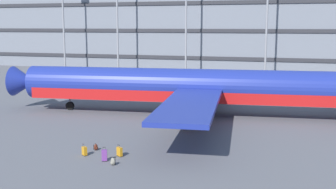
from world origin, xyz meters
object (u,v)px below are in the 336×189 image
object	(u,v)px
airliner	(196,87)
suitcase_red	(120,151)
backpack_purple	(113,162)
suitcase_upright	(84,151)
suitcase_black	(104,155)
backpack_scuffed	(96,147)

from	to	relation	value
airliner	suitcase_red	distance (m)	15.61
suitcase_red	airliner	bearing A→B (deg)	81.97
backpack_purple	airliner	bearing A→B (deg)	83.83
suitcase_red	suitcase_upright	distance (m)	2.53
suitcase_black	backpack_scuffed	size ratio (longest dim) A/B	1.92
suitcase_upright	airliner	bearing A→B (deg)	73.65
suitcase_black	suitcase_upright	bearing A→B (deg)	158.18
airliner	backpack_purple	size ratio (longest dim) A/B	72.59
suitcase_upright	backpack_scuffed	bearing A→B (deg)	81.28
suitcase_upright	backpack_scuffed	world-z (taller)	suitcase_upright
suitcase_black	backpack_purple	bearing A→B (deg)	-34.90
suitcase_upright	backpack_purple	world-z (taller)	suitcase_upright
suitcase_black	suitcase_upright	xyz separation A→B (m)	(-1.90, 0.76, -0.08)
suitcase_black	backpack_purple	distance (m)	1.09
airliner	backpack_scuffed	xyz separation A→B (m)	(-4.41, -14.37, -2.63)
airliner	suitcase_upright	bearing A→B (deg)	-106.35
backpack_purple	suitcase_black	bearing A→B (deg)	145.10
airliner	suitcase_upright	size ratio (longest dim) A/B	47.04
suitcase_upright	suitcase_red	bearing A→B (deg)	11.75
suitcase_red	backpack_scuffed	size ratio (longest dim) A/B	1.62
suitcase_red	suitcase_upright	world-z (taller)	suitcase_upright
airliner	backpack_purple	distance (m)	17.44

